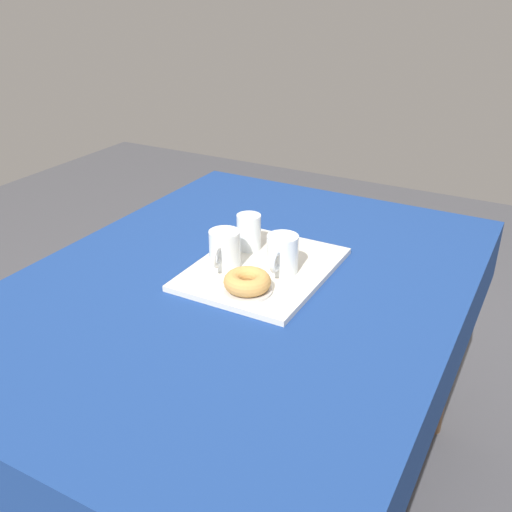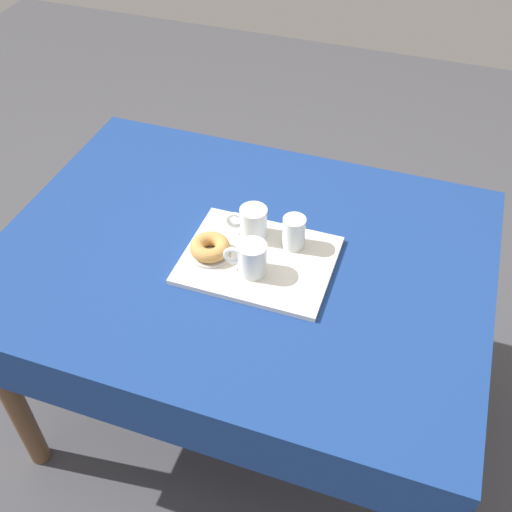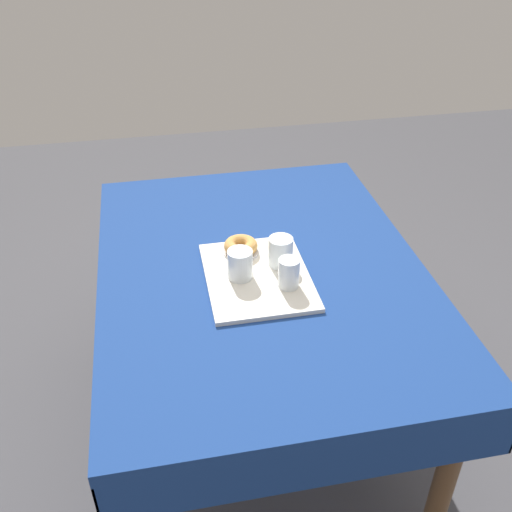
{
  "view_description": "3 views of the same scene",
  "coord_description": "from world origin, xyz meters",
  "px_view_note": "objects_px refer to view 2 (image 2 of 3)",
  "views": [
    {
      "loc": [
        1.06,
        0.62,
        1.44
      ],
      "look_at": [
        -0.03,
        0.02,
        0.82
      ],
      "focal_mm": 40.57,
      "sensor_mm": 36.0,
      "label": 1
    },
    {
      "loc": [
        -0.44,
        1.14,
        1.92
      ],
      "look_at": [
        -0.06,
        0.04,
        0.81
      ],
      "focal_mm": 42.56,
      "sensor_mm": 36.0,
      "label": 2
    },
    {
      "loc": [
        -1.48,
        0.31,
        1.84
      ],
      "look_at": [
        0.0,
        0.02,
        0.81
      ],
      "focal_mm": 40.95,
      "sensor_mm": 36.0,
      "label": 3
    }
  ],
  "objects_px": {
    "dining_table": "(242,274)",
    "water_glass_near": "(294,234)",
    "serving_tray": "(259,260)",
    "tea_mug_left": "(252,259)",
    "sugar_donut_left": "(210,247)",
    "tea_mug_right": "(253,223)",
    "donut_plate_left": "(210,253)"
  },
  "relations": [
    {
      "from": "tea_mug_left",
      "to": "donut_plate_left",
      "type": "distance_m",
      "value": 0.14
    },
    {
      "from": "serving_tray",
      "to": "donut_plate_left",
      "type": "height_order",
      "value": "donut_plate_left"
    },
    {
      "from": "dining_table",
      "to": "water_glass_near",
      "type": "distance_m",
      "value": 0.2
    },
    {
      "from": "tea_mug_left",
      "to": "sugar_donut_left",
      "type": "height_order",
      "value": "tea_mug_left"
    },
    {
      "from": "tea_mug_left",
      "to": "water_glass_near",
      "type": "bearing_deg",
      "value": -119.16
    },
    {
      "from": "donut_plate_left",
      "to": "dining_table",
      "type": "bearing_deg",
      "value": -142.27
    },
    {
      "from": "serving_tray",
      "to": "donut_plate_left",
      "type": "distance_m",
      "value": 0.13
    },
    {
      "from": "serving_tray",
      "to": "water_glass_near",
      "type": "height_order",
      "value": "water_glass_near"
    },
    {
      "from": "dining_table",
      "to": "sugar_donut_left",
      "type": "height_order",
      "value": "sugar_donut_left"
    },
    {
      "from": "dining_table",
      "to": "tea_mug_right",
      "type": "distance_m",
      "value": 0.16
    },
    {
      "from": "dining_table",
      "to": "serving_tray",
      "type": "distance_m",
      "value": 0.12
    },
    {
      "from": "dining_table",
      "to": "tea_mug_left",
      "type": "height_order",
      "value": "tea_mug_left"
    },
    {
      "from": "sugar_donut_left",
      "to": "dining_table",
      "type": "bearing_deg",
      "value": -142.27
    },
    {
      "from": "donut_plate_left",
      "to": "water_glass_near",
      "type": "bearing_deg",
      "value": -151.64
    },
    {
      "from": "tea_mug_right",
      "to": "water_glass_near",
      "type": "relative_size",
      "value": 1.24
    },
    {
      "from": "tea_mug_left",
      "to": "donut_plate_left",
      "type": "relative_size",
      "value": 1.02
    },
    {
      "from": "serving_tray",
      "to": "tea_mug_right",
      "type": "relative_size",
      "value": 3.45
    },
    {
      "from": "serving_tray",
      "to": "sugar_donut_left",
      "type": "relative_size",
      "value": 3.71
    },
    {
      "from": "serving_tray",
      "to": "sugar_donut_left",
      "type": "distance_m",
      "value": 0.14
    },
    {
      "from": "dining_table",
      "to": "water_glass_near",
      "type": "height_order",
      "value": "water_glass_near"
    },
    {
      "from": "donut_plate_left",
      "to": "sugar_donut_left",
      "type": "bearing_deg",
      "value": 0.0
    },
    {
      "from": "tea_mug_right",
      "to": "water_glass_near",
      "type": "distance_m",
      "value": 0.12
    },
    {
      "from": "dining_table",
      "to": "donut_plate_left",
      "type": "relative_size",
      "value": 11.88
    },
    {
      "from": "sugar_donut_left",
      "to": "serving_tray",
      "type": "bearing_deg",
      "value": -167.4
    },
    {
      "from": "water_glass_near",
      "to": "sugar_donut_left",
      "type": "distance_m",
      "value": 0.23
    },
    {
      "from": "serving_tray",
      "to": "tea_mug_right",
      "type": "xyz_separation_m",
      "value": [
        0.05,
        -0.08,
        0.05
      ]
    },
    {
      "from": "sugar_donut_left",
      "to": "tea_mug_left",
      "type": "bearing_deg",
      "value": 169.03
    },
    {
      "from": "dining_table",
      "to": "water_glass_near",
      "type": "relative_size",
      "value": 14.49
    },
    {
      "from": "serving_tray",
      "to": "water_glass_near",
      "type": "relative_size",
      "value": 4.28
    },
    {
      "from": "tea_mug_left",
      "to": "water_glass_near",
      "type": "xyz_separation_m",
      "value": [
        -0.07,
        -0.13,
        -0.0
      ]
    },
    {
      "from": "tea_mug_right",
      "to": "donut_plate_left",
      "type": "distance_m",
      "value": 0.14
    },
    {
      "from": "tea_mug_right",
      "to": "sugar_donut_left",
      "type": "height_order",
      "value": "tea_mug_right"
    }
  ]
}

